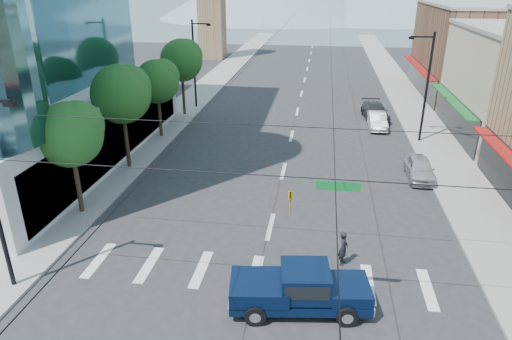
% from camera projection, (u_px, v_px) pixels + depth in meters
% --- Properties ---
extents(ground, '(160.00, 160.00, 0.00)m').
position_uv_depth(ground, '(254.00, 295.00, 20.03)').
color(ground, '#28282B').
rests_on(ground, ground).
extents(sidewalk_left, '(4.00, 120.00, 0.15)m').
position_uv_depth(sidewalk_left, '(208.00, 86.00, 58.05)').
color(sidewalk_left, gray).
rests_on(sidewalk_left, ground).
extents(sidewalk_right, '(4.00, 120.00, 0.15)m').
position_uv_depth(sidewalk_right, '(402.00, 93.00, 54.83)').
color(sidewalk_right, gray).
rests_on(sidewalk_right, ground).
extents(shop_far, '(12.00, 18.00, 10.00)m').
position_uv_depth(shop_far, '(480.00, 52.00, 51.84)').
color(shop_far, brown).
rests_on(shop_far, ground).
extents(tree_near, '(3.65, 3.64, 6.71)m').
position_uv_depth(tree_near, '(72.00, 132.00, 25.12)').
color(tree_near, black).
rests_on(tree_near, ground).
extents(tree_midnear, '(4.09, 4.09, 7.52)m').
position_uv_depth(tree_midnear, '(123.00, 92.00, 31.26)').
color(tree_midnear, black).
rests_on(tree_midnear, ground).
extents(tree_midfar, '(3.65, 3.64, 6.71)m').
position_uv_depth(tree_midfar, '(159.00, 80.00, 37.87)').
color(tree_midfar, black).
rests_on(tree_midfar, ground).
extents(tree_far, '(4.09, 4.09, 7.52)m').
position_uv_depth(tree_far, '(183.00, 59.00, 44.01)').
color(tree_far, black).
rests_on(tree_far, ground).
extents(signal_rig, '(21.80, 0.20, 9.00)m').
position_uv_depth(signal_rig, '(255.00, 212.00, 17.28)').
color(signal_rig, black).
rests_on(signal_rig, ground).
extents(lamp_pole_nw, '(2.00, 0.25, 9.00)m').
position_uv_depth(lamp_pole_nw, '(195.00, 61.00, 46.86)').
color(lamp_pole_nw, black).
rests_on(lamp_pole_nw, ground).
extents(lamp_pole_ne, '(2.00, 0.25, 9.00)m').
position_uv_depth(lamp_pole_ne, '(426.00, 84.00, 36.71)').
color(lamp_pole_ne, black).
rests_on(lamp_pole_ne, ground).
extents(pickup_truck, '(6.07, 2.87, 1.98)m').
position_uv_depth(pickup_truck, '(299.00, 288.00, 18.81)').
color(pickup_truck, black).
rests_on(pickup_truck, ground).
extents(pedestrian, '(0.54, 0.71, 1.76)m').
position_uv_depth(pedestrian, '(343.00, 248.00, 21.87)').
color(pedestrian, black).
rests_on(pedestrian, ground).
extents(parked_car_near, '(1.73, 4.29, 1.46)m').
position_uv_depth(parked_car_near, '(420.00, 168.00, 31.39)').
color(parked_car_near, '#B3B3B8').
rests_on(parked_car_near, ground).
extents(parked_car_mid, '(1.59, 4.39, 1.44)m').
position_uv_depth(parked_car_mid, '(377.00, 120.00, 41.91)').
color(parked_car_mid, silver).
rests_on(parked_car_mid, ground).
extents(parked_car_far, '(2.68, 5.46, 1.53)m').
position_uv_depth(parked_car_far, '(375.00, 111.00, 44.56)').
color(parked_car_far, '#2F2F31').
rests_on(parked_car_far, ground).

